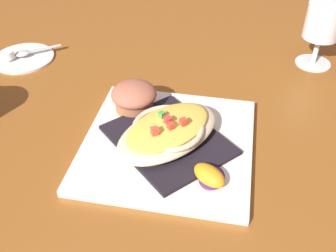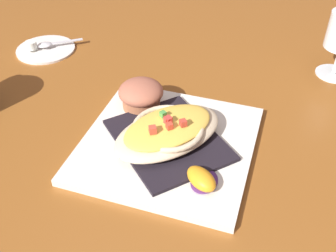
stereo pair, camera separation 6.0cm
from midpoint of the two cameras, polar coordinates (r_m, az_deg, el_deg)
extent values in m
plane|color=brown|center=(0.63, -2.74, -3.05)|extent=(2.60, 2.60, 0.00)
cube|color=white|center=(0.63, -2.76, -2.65)|extent=(0.27, 0.27, 0.01)
cube|color=black|center=(0.62, -2.78, -2.04)|extent=(0.23, 0.23, 0.01)
ellipsoid|color=beige|center=(0.61, -2.82, -0.97)|extent=(0.19, 0.21, 0.02)
torus|color=beige|center=(0.61, -2.85, -0.36)|extent=(0.15, 0.15, 0.01)
ellipsoid|color=#F3C34B|center=(0.60, -2.86, -0.22)|extent=(0.16, 0.17, 0.02)
cube|color=#4B9843|center=(0.61, -3.72, 1.50)|extent=(0.01, 0.01, 0.01)
cube|color=#CD4A35|center=(0.58, -4.86, -0.81)|extent=(0.01, 0.01, 0.01)
cube|color=#D23D35|center=(0.60, -2.77, 1.02)|extent=(0.01, 0.01, 0.01)
cube|color=#D4442E|center=(0.59, -2.57, -0.09)|extent=(0.01, 0.01, 0.01)
cube|color=#C8402F|center=(0.59, -0.78, 0.27)|extent=(0.01, 0.01, 0.01)
cube|color=red|center=(0.60, -3.30, 0.89)|extent=(0.01, 0.01, 0.01)
cylinder|color=#A96341|center=(0.69, -7.25, 3.07)|extent=(0.06, 0.06, 0.02)
ellipsoid|color=#A85E47|center=(0.67, -7.38, 4.38)|extent=(0.07, 0.07, 0.04)
ellipsoid|color=#4C0F23|center=(0.67, -7.44, 4.95)|extent=(0.03, 0.03, 0.01)
ellipsoid|color=#502968|center=(0.56, 3.11, -7.37)|extent=(0.04, 0.05, 0.01)
ellipsoid|color=orange|center=(0.56, 2.71, -7.05)|extent=(0.06, 0.06, 0.02)
cylinder|color=white|center=(0.87, 17.82, 8.41)|extent=(0.07, 0.07, 0.00)
cylinder|color=white|center=(0.86, 18.22, 10.10)|extent=(0.01, 0.01, 0.06)
cylinder|color=white|center=(0.83, 19.07, 13.71)|extent=(0.07, 0.07, 0.07)
cylinder|color=silver|center=(0.84, 18.83, 12.71)|extent=(0.06, 0.06, 0.03)
cylinder|color=silver|center=(0.91, -21.48, 8.94)|extent=(0.12, 0.12, 0.01)
ellipsoid|color=silver|center=(0.90, -21.61, 9.40)|extent=(0.04, 0.04, 0.01)
cube|color=silver|center=(0.91, -18.78, 10.19)|extent=(0.06, 0.04, 0.00)
cylinder|color=white|center=(0.90, -23.38, 9.12)|extent=(0.02, 0.02, 0.02)
camera|label=1|loc=(0.03, -92.86, -2.36)|focal=43.42mm
camera|label=2|loc=(0.03, 87.14, 2.36)|focal=43.42mm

